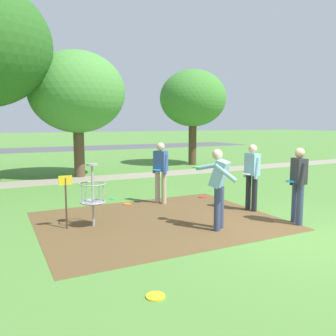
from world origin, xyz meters
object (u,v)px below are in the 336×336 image
Objects in this scene: frisbee_mid_grass at (202,197)px; tree_near_left at (77,93)px; frisbee_scattered_b at (155,296)px; disc_golf_basket at (90,193)px; tree_mid_left at (193,99)px; player_waiting_right at (219,184)px; frisbee_far_right at (127,204)px; player_throwing at (252,173)px; frisbee_by_tee at (113,198)px; player_waiting_left at (161,169)px; player_foreground_watching at (298,181)px.

tree_near_left is at bearing 112.24° from frisbee_mid_grass.
tree_near_left reaches higher than frisbee_scattered_b.
disc_golf_basket is 12.06m from tree_mid_left.
player_waiting_right is 0.34× the size of tree_mid_left.
frisbee_scattered_b is (-2.41, -2.05, -0.98)m from player_waiting_right.
player_waiting_right is at bearing -73.18° from frisbee_far_right.
frisbee_scattered_b is at bearing -139.61° from player_waiting_right.
player_throwing is at bearing 36.22° from frisbee_scattered_b.
frisbee_scattered_b is (-1.49, -5.09, 0.00)m from frisbee_far_right.
tree_mid_left is at bearing 44.10° from frisbee_by_tee.
frisbee_mid_grass is (1.45, 0.13, -0.96)m from player_waiting_left.
player_throwing is 5.18m from frisbee_scattered_b.
disc_golf_basket is 0.81× the size of player_waiting_right.
tree_near_left reaches higher than frisbee_far_right.
disc_golf_basket is 0.81× the size of player_waiting_left.
disc_golf_basket is 2.69m from player_waiting_left.
tree_mid_left is (4.01, 7.33, 3.50)m from frisbee_mid_grass.
player_throwing is 8.55m from tree_near_left.
player_waiting_right is 0.33× the size of tree_near_left.
player_waiting_left is at bearing -49.13° from frisbee_by_tee.
frisbee_by_tee is at bearing 105.06° from player_waiting_right.
tree_mid_left reaches higher than frisbee_scattered_b.
frisbee_mid_grass is at bearing -67.76° from tree_near_left.
frisbee_far_right is (-0.92, 3.05, -0.98)m from player_waiting_right.
player_waiting_left is 2.74m from player_waiting_right.
tree_near_left is (-0.96, 8.68, 2.49)m from player_waiting_right.
frisbee_scattered_b is at bearing -97.66° from tree_near_left.
player_foreground_watching is 3.69m from player_waiting_left.
tree_near_left is (1.41, 7.27, 2.72)m from disc_golf_basket.
tree_near_left is at bearing 82.34° from frisbee_scattered_b.
player_waiting_right reaches higher than frisbee_scattered_b.
player_waiting_right is 7.67× the size of frisbee_mid_grass.
disc_golf_basket is at bearing 156.08° from player_foreground_watching.
player_waiting_left is at bearing -19.18° from frisbee_far_right.
frisbee_by_tee is at bearing 157.02° from frisbee_mid_grass.
frisbee_far_right is at bearing 128.11° from player_foreground_watching.
frisbee_far_right is at bearing 175.57° from frisbee_mid_grass.
player_foreground_watching is 5.31m from frisbee_by_tee.
player_throwing is 6.66× the size of frisbee_scattered_b.
player_foreground_watching is (4.19, -1.86, 0.21)m from disc_golf_basket.
frisbee_by_tee is (-1.05, 3.91, -0.98)m from player_waiting_right.
frisbee_scattered_b is 14.95m from tree_mid_left.
tree_mid_left reaches higher than frisbee_by_tee.
frisbee_mid_grass is 2.34m from frisbee_far_right.
player_foreground_watching is 9.87m from tree_near_left.
player_waiting_left is at bearing -126.26° from tree_mid_left.
player_waiting_right is 11.82m from tree_mid_left.
player_waiting_left is (-1.74, 1.78, 0.00)m from player_throwing.
player_waiting_left is 1.34m from frisbee_far_right.
tree_mid_left is at bearing 71.27° from player_foreground_watching.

